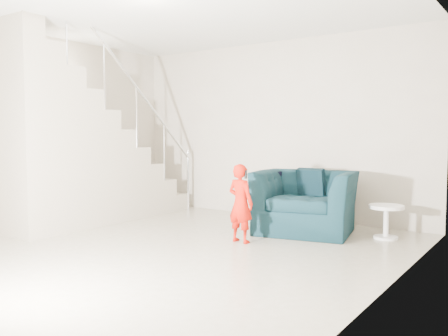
{
  "coord_description": "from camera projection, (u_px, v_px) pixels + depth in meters",
  "views": [
    {
      "loc": [
        3.59,
        -3.74,
        1.28
      ],
      "look_at": [
        0.15,
        1.2,
        0.85
      ],
      "focal_mm": 38.0,
      "sensor_mm": 36.0,
      "label": 1
    }
  ],
  "objects": [
    {
      "name": "floor",
      "position": [
        150.0,
        251.0,
        5.19
      ],
      "size": [
        5.5,
        5.5,
        0.0
      ],
      "primitive_type": "plane",
      "color": "gray",
      "rests_on": "ground"
    },
    {
      "name": "ceiling",
      "position": [
        148.0,
        0.0,
        5.0
      ],
      "size": [
        5.5,
        5.5,
        0.0
      ],
      "primitive_type": "plane",
      "rotation": [
        3.14,
        0.0,
        0.0
      ],
      "color": "silver",
      "rests_on": "back_wall"
    },
    {
      "name": "back_wall",
      "position": [
        273.0,
        130.0,
        7.35
      ],
      "size": [
        5.0,
        0.0,
        5.0
      ],
      "primitive_type": "plane",
      "rotation": [
        1.57,
        0.0,
        0.0
      ],
      "color": "#AB9E8B",
      "rests_on": "floor"
    },
    {
      "name": "left_wall",
      "position": [
        17.0,
        129.0,
        6.52
      ],
      "size": [
        0.0,
        5.5,
        5.5
      ],
      "primitive_type": "plane",
      "rotation": [
        1.57,
        0.0,
        1.57
      ],
      "color": "#AB9E8B",
      "rests_on": "floor"
    },
    {
      "name": "right_wall",
      "position": [
        384.0,
        125.0,
        3.67
      ],
      "size": [
        0.0,
        5.5,
        5.5
      ],
      "primitive_type": "plane",
      "rotation": [
        1.57,
        0.0,
        -1.57
      ],
      "color": "#AB9E8B",
      "rests_on": "floor"
    },
    {
      "name": "armchair",
      "position": [
        305.0,
        202.0,
        6.17
      ],
      "size": [
        1.43,
        1.31,
        0.8
      ],
      "primitive_type": "imported",
      "rotation": [
        0.0,
        0.0,
        0.21
      ],
      "color": "black",
      "rests_on": "floor"
    },
    {
      "name": "toddler",
      "position": [
        241.0,
        203.0,
        5.59
      ],
      "size": [
        0.36,
        0.26,
        0.93
      ],
      "primitive_type": "imported",
      "rotation": [
        0.0,
        0.0,
        3.04
      ],
      "color": "#9D1805",
      "rests_on": "floor"
    },
    {
      "name": "side_table",
      "position": [
        386.0,
        216.0,
        5.78
      ],
      "size": [
        0.42,
        0.42,
        0.42
      ],
      "color": "white",
      "rests_on": "floor"
    },
    {
      "name": "staircase",
      "position": [
        74.0,
        158.0,
        6.72
      ],
      "size": [
        1.02,
        3.03,
        3.62
      ],
      "color": "#ADA089",
      "rests_on": "floor"
    },
    {
      "name": "cushion",
      "position": [
        311.0,
        182.0,
        6.4
      ],
      "size": [
        0.37,
        0.18,
        0.37
      ],
      "primitive_type": "cube",
      "rotation": [
        0.21,
        0.0,
        0.0
      ],
      "color": "black",
      "rests_on": "armchair"
    },
    {
      "name": "throw",
      "position": [
        272.0,
        191.0,
        6.49
      ],
      "size": [
        0.05,
        0.46,
        0.51
      ],
      "primitive_type": "cube",
      "color": "black",
      "rests_on": "armchair"
    },
    {
      "name": "phone",
      "position": [
        246.0,
        174.0,
        5.52
      ],
      "size": [
        0.03,
        0.05,
        0.1
      ],
      "primitive_type": "cube",
      "rotation": [
        0.0,
        0.0,
        0.32
      ],
      "color": "black",
      "rests_on": "toddler"
    }
  ]
}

